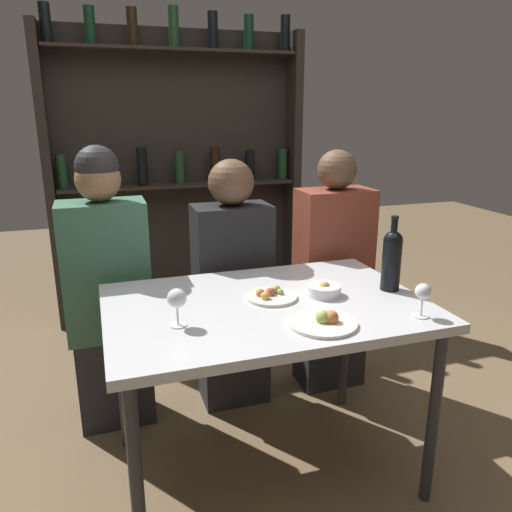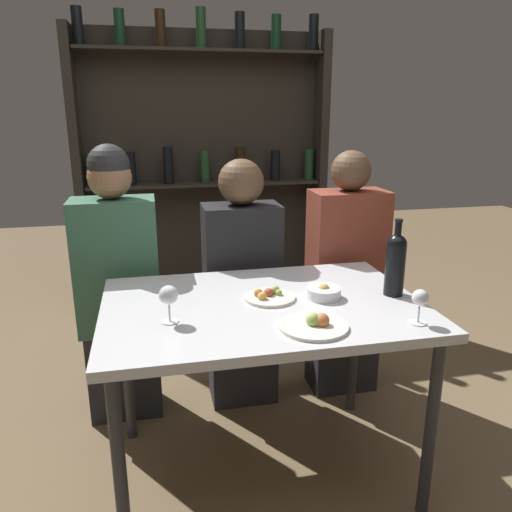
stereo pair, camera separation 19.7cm
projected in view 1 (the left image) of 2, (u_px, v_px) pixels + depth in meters
name	position (u px, v px, depth m)	size (l,w,h in m)	color
ground_plane	(265.00, 469.00, 2.12)	(10.00, 10.00, 0.00)	brown
dining_table	(266.00, 319.00, 1.92)	(1.20, 0.82, 0.76)	silver
wine_rack_wall	(178.00, 166.00, 3.53)	(1.77, 0.21, 2.10)	#28231E
wine_bottle	(392.00, 257.00, 2.00)	(0.08, 0.08, 0.31)	black
wine_glass_0	(423.00, 293.00, 1.75)	(0.06, 0.06, 0.12)	silver
wine_glass_1	(177.00, 300.00, 1.67)	(0.07, 0.07, 0.13)	silver
food_plate_0	(324.00, 321.00, 1.70)	(0.24, 0.24, 0.05)	silver
food_plate_1	(271.00, 295.00, 1.94)	(0.20, 0.20, 0.04)	silver
snack_bowl	(325.00, 290.00, 1.96)	(0.13, 0.13, 0.06)	white
seated_person_left	(108.00, 296.00, 2.29)	(0.38, 0.22, 1.32)	#26262B
seated_person_center	(233.00, 291.00, 2.48)	(0.37, 0.22, 1.25)	#26262B
seated_person_right	(332.00, 278.00, 2.64)	(0.38, 0.22, 1.28)	#26262B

